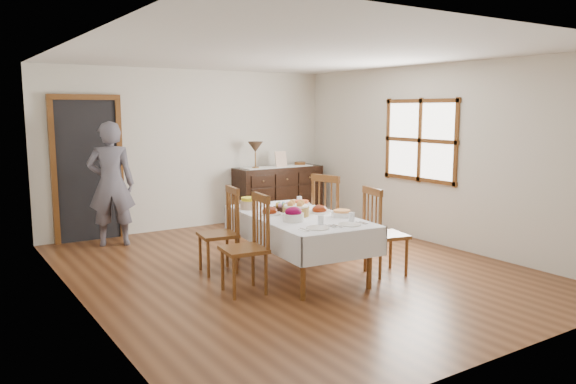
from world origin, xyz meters
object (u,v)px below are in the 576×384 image
chair_right_near (382,230)px  chair_right_far (332,216)px  chair_left_near (249,243)px  dining_table (298,222)px  table_lamp (255,148)px  sideboard (278,193)px  chair_left_far (222,229)px  person (111,180)px

chair_right_near → chair_right_far: 0.91m
chair_left_near → chair_right_near: size_ratio=1.01×
dining_table → table_lamp: size_ratio=4.72×
sideboard → dining_table: bearing=-118.1°
dining_table → table_lamp: bearing=75.0°
sideboard → chair_left_near: bearing=-126.7°
chair_left_far → chair_right_near: bearing=62.0°
sideboard → table_lamp: bearing=-175.9°
person → dining_table: bearing=138.2°
chair_left_far → sideboard: 3.27m
sideboard → person: size_ratio=0.83×
dining_table → table_lamp: table_lamp is taller
sideboard → person: (-3.01, -0.28, 0.48)m
chair_right_near → chair_right_far: size_ratio=0.94×
chair_left_near → chair_right_near: (1.65, -0.29, -0.01)m
chair_right_far → chair_left_far: bearing=66.4°
person → table_lamp: 2.56m
chair_left_near → dining_table: bearing=116.5°
chair_right_near → sideboard: chair_right_near is taller
dining_table → chair_right_near: 1.01m
table_lamp → chair_right_far: bearing=-96.8°
sideboard → table_lamp: size_ratio=3.45×
table_lamp → sideboard: bearing=4.1°
chair_right_near → chair_right_far: chair_right_far is taller
chair_left_far → table_lamp: size_ratio=2.25×
chair_right_near → chair_right_far: (-0.05, 0.91, 0.04)m
chair_left_near → person: size_ratio=0.56×
sideboard → person: person is taller
chair_right_far → sideboard: 2.70m
chair_left_near → chair_left_far: (0.11, 0.86, -0.02)m
chair_right_near → chair_left_near: bearing=91.9°
table_lamp → person: bearing=-174.5°
person → chair_left_far: bearing=128.6°
dining_table → chair_left_far: size_ratio=2.10×
chair_right_near → table_lamp: size_ratio=2.29×
chair_left_far → person: (-0.73, 2.07, 0.43)m
dining_table → chair_left_near: chair_left_near is taller
chair_left_near → person: bearing=-160.9°
chair_right_near → sideboard: size_ratio=0.67×
person → table_lamp: size_ratio=4.16×
chair_left_near → chair_right_near: 1.68m
dining_table → chair_left_near: size_ratio=2.03×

